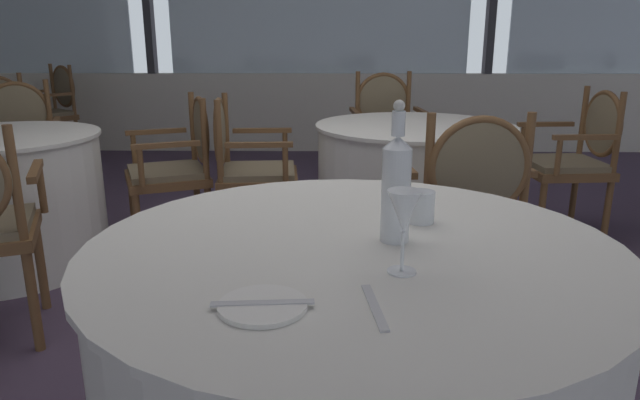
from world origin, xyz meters
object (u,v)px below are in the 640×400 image
at_px(dining_chair_2_3, 466,201).
at_px(dining_chair_3_2, 20,139).
at_px(dining_chair_2_2, 244,160).
at_px(water_bottle, 396,186).
at_px(wine_glass, 404,214).
at_px(dining_chair_2_1, 385,125).
at_px(dining_chair_2_0, 578,152).
at_px(dining_chair_0_2, 53,105).
at_px(side_plate, 263,306).
at_px(water_tumbler, 421,207).
at_px(dining_chair_3_1, 180,159).

relative_size(dining_chair_2_3, dining_chair_3_2, 1.00).
bearing_deg(dining_chair_2_2, water_bottle, -75.39).
bearing_deg(dining_chair_3_2, wine_glass, 18.08).
bearing_deg(dining_chair_3_2, dining_chair_2_1, 79.60).
distance_m(dining_chair_2_0, dining_chair_3_2, 3.67).
distance_m(dining_chair_0_2, dining_chair_2_2, 3.42).
bearing_deg(dining_chair_2_3, wine_glass, 155.77).
relative_size(side_plate, dining_chair_2_3, 0.18).
bearing_deg(dining_chair_2_3, dining_chair_3_2, 56.78).
xyz_separation_m(side_plate, wine_glass, (0.28, 0.18, 0.13)).
bearing_deg(dining_chair_2_1, dining_chair_3_2, -82.53).
relative_size(water_tumbler, dining_chair_2_3, 0.09).
height_order(water_bottle, dining_chair_2_2, water_bottle).
bearing_deg(dining_chair_2_0, water_bottle, 52.51).
height_order(water_bottle, dining_chair_3_2, water_bottle).
relative_size(side_plate, dining_chair_0_2, 0.18).
bearing_deg(dining_chair_2_2, dining_chair_2_0, -0.00).
relative_size(dining_chair_2_0, dining_chair_3_2, 0.99).
bearing_deg(dining_chair_0_2, dining_chair_3_1, 76.57).
relative_size(dining_chair_0_2, dining_chair_3_2, 1.02).
bearing_deg(water_tumbler, dining_chair_3_2, 135.68).
bearing_deg(dining_chair_2_2, dining_chair_0_2, 128.03).
bearing_deg(dining_chair_2_1, dining_chair_0_2, -118.26).
bearing_deg(wine_glass, water_tumbler, 75.21).
xyz_separation_m(dining_chair_3_1, dining_chair_3_2, (-1.24, 0.52, 0.03)).
relative_size(side_plate, dining_chair_2_0, 0.18).
bearing_deg(dining_chair_2_1, dining_chair_3_1, -55.64).
height_order(dining_chair_2_0, dining_chair_3_1, dining_chair_2_0).
bearing_deg(dining_chair_3_1, dining_chair_2_1, -163.50).
distance_m(side_plate, dining_chair_0_2, 5.53).
height_order(wine_glass, dining_chair_3_1, wine_glass).
xyz_separation_m(dining_chair_0_2, dining_chair_3_1, (1.93, -2.49, -0.04)).
relative_size(side_plate, dining_chair_3_1, 0.19).
distance_m(water_bottle, dining_chair_2_3, 1.13).
distance_m(water_bottle, water_tumbler, 0.20).
bearing_deg(dining_chair_2_3, water_bottle, 152.43).
bearing_deg(wine_glass, dining_chair_2_1, 85.27).
bearing_deg(dining_chair_3_1, water_bottle, 95.89).
xyz_separation_m(wine_glass, water_tumbler, (0.09, 0.35, -0.09)).
xyz_separation_m(wine_glass, dining_chair_0_2, (-2.98, 4.65, -0.30)).
height_order(side_plate, dining_chair_3_1, dining_chair_3_1).
bearing_deg(water_bottle, dining_chair_0_2, 123.87).
bearing_deg(dining_chair_3_1, dining_chair_0_2, -74.60).
bearing_deg(dining_chair_2_2, dining_chair_2_3, -45.09).
xyz_separation_m(side_plate, water_bottle, (0.29, 0.38, 0.14)).
bearing_deg(dining_chair_3_2, water_bottle, 20.38).
height_order(dining_chair_3_1, dining_chair_3_2, dining_chair_3_2).
distance_m(water_tumbler, dining_chair_3_1, 2.15).
relative_size(water_bottle, dining_chair_2_1, 0.36).
xyz_separation_m(water_bottle, dining_chair_2_1, (0.26, 3.02, -0.30)).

